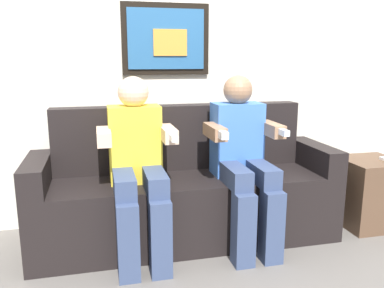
# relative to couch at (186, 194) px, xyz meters

# --- Properties ---
(ground_plane) EXTENTS (5.73, 5.73, 0.00)m
(ground_plane) POSITION_rel_couch_xyz_m (0.00, -0.33, -0.31)
(ground_plane) COLOR #66605B
(back_wall_assembly) EXTENTS (4.41, 0.10, 2.60)m
(back_wall_assembly) POSITION_rel_couch_xyz_m (-0.00, 0.44, 0.99)
(back_wall_assembly) COLOR silver
(back_wall_assembly) RESTS_ON ground_plane
(couch) EXTENTS (2.01, 0.58, 0.90)m
(couch) POSITION_rel_couch_xyz_m (0.00, 0.00, 0.00)
(couch) COLOR black
(couch) RESTS_ON ground_plane
(person_on_left) EXTENTS (0.46, 0.56, 1.11)m
(person_on_left) POSITION_rel_couch_xyz_m (-0.34, -0.17, 0.29)
(person_on_left) COLOR yellow
(person_on_left) RESTS_ON ground_plane
(person_on_right) EXTENTS (0.46, 0.56, 1.11)m
(person_on_right) POSITION_rel_couch_xyz_m (0.34, -0.17, 0.29)
(person_on_right) COLOR #3F72CC
(person_on_right) RESTS_ON ground_plane
(side_table_right) EXTENTS (0.40, 0.40, 0.50)m
(side_table_right) POSITION_rel_couch_xyz_m (1.36, -0.11, -0.06)
(side_table_right) COLOR brown
(side_table_right) RESTS_ON ground_plane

